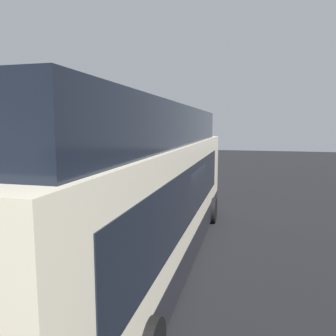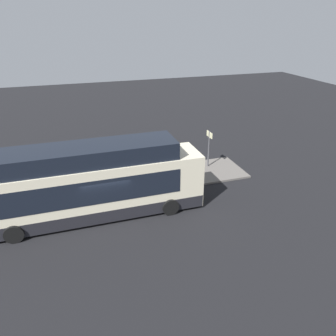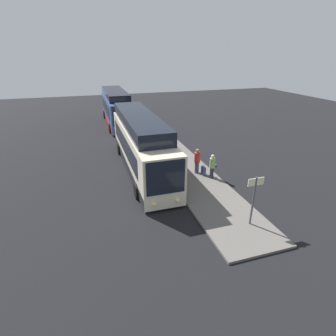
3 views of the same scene
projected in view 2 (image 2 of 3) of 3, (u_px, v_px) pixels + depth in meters
ground at (107, 215)px, 18.04m from camera, size 80.00×80.00×0.00m
platform at (99, 187)px, 20.90m from camera, size 20.00×3.49×0.13m
bus_lead at (86, 186)px, 17.25m from camera, size 12.38×2.73×4.08m
passenger_boarding at (132, 161)px, 22.15m from camera, size 0.51×0.63×1.73m
passenger_waiting at (117, 166)px, 21.25m from camera, size 0.59×0.59×1.84m
suitcase at (124, 173)px, 21.94m from camera, size 0.43×0.20×0.86m
sign_post at (209, 144)px, 22.93m from camera, size 0.10×0.86×2.65m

